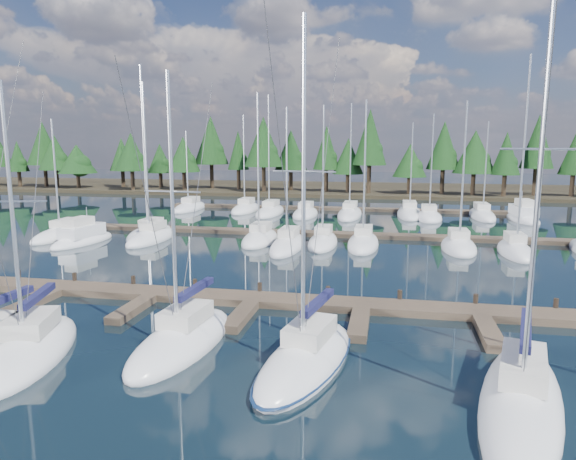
% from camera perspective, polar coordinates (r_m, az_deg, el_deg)
% --- Properties ---
extents(ground, '(260.00, 260.00, 0.00)m').
position_cam_1_polar(ground, '(40.71, 0.68, -3.06)').
color(ground, black).
rests_on(ground, ground).
extents(far_shore, '(220.00, 30.00, 0.60)m').
position_cam_1_polar(far_shore, '(99.70, 7.01, 4.53)').
color(far_shore, '#2C2518').
rests_on(far_shore, ground).
extents(main_dock, '(44.00, 6.13, 0.90)m').
position_cam_1_polar(main_dock, '(28.73, -3.97, -8.05)').
color(main_dock, brown).
rests_on(main_dock, ground).
extents(back_docks, '(50.00, 21.80, 0.40)m').
position_cam_1_polar(back_docks, '(59.73, 4.11, 1.16)').
color(back_docks, brown).
rests_on(back_docks, ground).
extents(front_sailboat_2, '(5.23, 8.71, 12.07)m').
position_cam_1_polar(front_sailboat_2, '(24.75, -26.82, -11.85)').
color(front_sailboat_2, silver).
rests_on(front_sailboat_2, ground).
extents(front_sailboat_3, '(3.49, 8.42, 12.59)m').
position_cam_1_polar(front_sailboat_3, '(23.71, -11.64, -11.92)').
color(front_sailboat_3, silver).
rests_on(front_sailboat_3, ground).
extents(front_sailboat_4, '(4.43, 9.07, 14.28)m').
position_cam_1_polar(front_sailboat_4, '(21.42, 2.08, -14.09)').
color(front_sailboat_4, silver).
rests_on(front_sailboat_4, ground).
extents(front_sailboat_5, '(5.02, 10.66, 15.84)m').
position_cam_1_polar(front_sailboat_5, '(19.95, 24.47, -16.83)').
color(front_sailboat_5, silver).
rests_on(front_sailboat_5, ground).
extents(back_sailboat_rows, '(49.86, 33.63, 16.88)m').
position_cam_1_polar(back_sailboat_rows, '(55.76, 3.58, 0.63)').
color(back_sailboat_rows, silver).
rests_on(back_sailboat_rows, ground).
extents(motor_yacht_left, '(3.41, 8.00, 3.87)m').
position_cam_1_polar(motor_yacht_left, '(50.15, -21.89, -0.84)').
color(motor_yacht_left, silver).
rests_on(motor_yacht_left, ground).
extents(motor_yacht_right, '(3.44, 8.50, 4.14)m').
position_cam_1_polar(motor_yacht_right, '(66.20, 24.65, 1.36)').
color(motor_yacht_right, silver).
rests_on(motor_yacht_right, ground).
extents(tree_line, '(182.96, 11.89, 14.07)m').
position_cam_1_polar(tree_line, '(89.64, 5.90, 8.51)').
color(tree_line, black).
rests_on(tree_line, far_shore).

